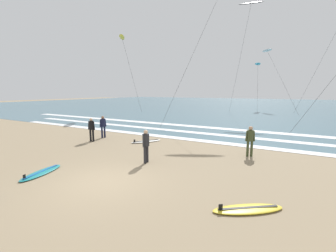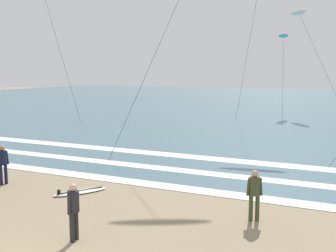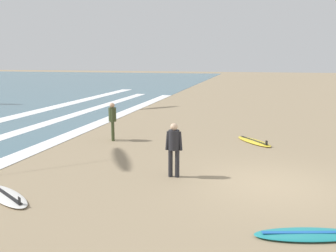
% 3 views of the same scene
% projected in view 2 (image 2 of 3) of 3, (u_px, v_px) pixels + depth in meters
% --- Properties ---
extents(ocean_surface, '(140.00, 90.00, 0.01)m').
position_uv_depth(ocean_surface, '(305.00, 104.00, 56.62)').
color(ocean_surface, '#476B7A').
rests_on(ocean_surface, ground).
extents(wave_foam_shoreline, '(42.23, 0.86, 0.01)m').
position_uv_depth(wave_foam_shoreline, '(205.00, 191.00, 15.86)').
color(wave_foam_shoreline, white).
rests_on(wave_foam_shoreline, ocean_surface).
extents(wave_foam_mid_break, '(44.30, 0.84, 0.01)m').
position_uv_depth(wave_foam_mid_break, '(216.00, 174.00, 18.46)').
color(wave_foam_mid_break, white).
rests_on(wave_foam_mid_break, ocean_surface).
extents(wave_foam_outer_break, '(54.14, 1.08, 0.01)m').
position_uv_depth(wave_foam_outer_break, '(226.00, 160.00, 21.38)').
color(wave_foam_outer_break, white).
rests_on(wave_foam_outer_break, ocean_surface).
extents(surfer_right_near, '(0.32, 0.51, 1.60)m').
position_uv_depth(surfer_right_near, '(73.00, 207.00, 11.18)').
color(surfer_right_near, '#232328').
rests_on(surfer_right_near, ground).
extents(surfer_left_near, '(0.32, 0.50, 1.60)m').
position_uv_depth(surfer_left_near, '(3.00, 161.00, 16.75)').
color(surfer_left_near, '#141938').
rests_on(surfer_left_near, ground).
extents(surfer_left_far, '(0.50, 0.32, 1.60)m').
position_uv_depth(surfer_left_far, '(255.00, 191.00, 12.68)').
color(surfer_left_far, '#384223').
rests_on(surfer_left_far, ground).
extents(surfboard_left_pile, '(1.63, 2.09, 0.25)m').
position_uv_depth(surfboard_left_pile, '(80.00, 192.00, 15.71)').
color(surfboard_left_pile, silver).
rests_on(surfboard_left_pile, ground).
extents(kite_white_far_left, '(7.21, 13.00, 10.91)m').
position_uv_depth(kite_white_far_left, '(299.00, 13.00, 43.94)').
color(kite_white_far_left, white).
rests_on(kite_white_far_left, ground).
extents(kite_cyan_distant_high, '(2.36, 11.65, 8.44)m').
position_uv_depth(kite_cyan_distant_high, '(284.00, 36.00, 43.68)').
color(kite_cyan_distant_high, '#23A8C6').
rests_on(kite_cyan_distant_high, ground).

